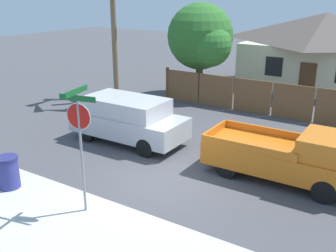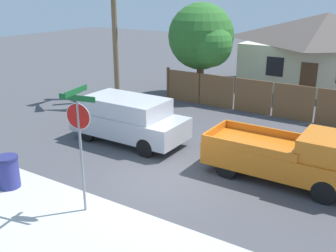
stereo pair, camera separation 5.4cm
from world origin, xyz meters
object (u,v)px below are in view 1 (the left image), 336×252
at_px(orange_pickup, 290,156).
at_px(trash_bin, 8,172).
at_px(oak_tree, 202,38).
at_px(stop_sign, 80,129).
at_px(palm_tree, 113,5).
at_px(house, 323,49).
at_px(red_suv, 128,118).

relative_size(orange_pickup, trash_bin, 4.79).
xyz_separation_m(oak_tree, stop_sign, (3.12, -12.73, -0.88)).
bearing_deg(palm_tree, oak_tree, 43.09).
relative_size(house, orange_pickup, 1.91).
height_order(palm_tree, red_suv, palm_tree).
bearing_deg(red_suv, trash_bin, -97.65).
bearing_deg(orange_pickup, house, 98.88).
bearing_deg(stop_sign, trash_bin, 173.78).
distance_m(house, palm_tree, 13.07).
xyz_separation_m(oak_tree, orange_pickup, (7.33, -7.92, -2.44)).
relative_size(oak_tree, stop_sign, 1.49).
relative_size(oak_tree, palm_tree, 0.89).
xyz_separation_m(house, orange_pickup, (2.13, -14.00, -1.51)).
relative_size(palm_tree, trash_bin, 5.75).
height_order(house, red_suv, house).
distance_m(red_suv, stop_sign, 5.48).
bearing_deg(orange_pickup, oak_tree, 133.01).
xyz_separation_m(palm_tree, trash_bin, (3.70, -9.71, -4.53)).
bearing_deg(house, red_suv, -107.12).
distance_m(oak_tree, stop_sign, 13.13).
height_order(orange_pickup, trash_bin, orange_pickup).
height_order(red_suv, stop_sign, stop_sign).
relative_size(oak_tree, orange_pickup, 1.06).
bearing_deg(oak_tree, red_suv, -83.58).
relative_size(house, trash_bin, 9.13).
xyz_separation_m(orange_pickup, stop_sign, (-4.22, -4.80, 1.56)).
bearing_deg(house, stop_sign, -96.33).
relative_size(house, palm_tree, 1.59).
bearing_deg(red_suv, orange_pickup, 0.22).
height_order(house, oak_tree, oak_tree).
xyz_separation_m(house, red_suv, (-4.31, -14.00, -1.38)).
xyz_separation_m(stop_sign, trash_bin, (-2.93, -0.27, -1.88)).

